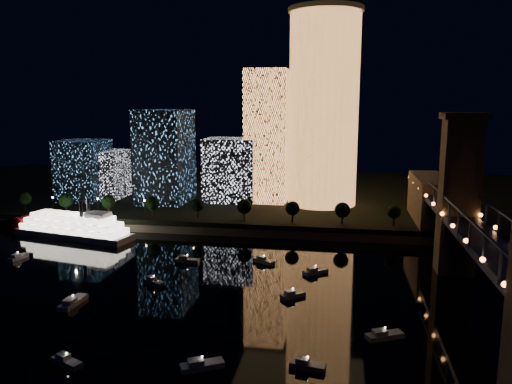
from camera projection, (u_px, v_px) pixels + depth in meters
The scene contains 11 objects.
ground at pixel (215, 325), 120.63m from camera, with size 520.00×520.00×0.00m, color black.
far_bank at pixel (287, 195), 275.33m from camera, with size 420.00×160.00×5.00m, color black.
seawall at pixel (266, 232), 199.88m from camera, with size 420.00×6.00×3.00m, color #6B5E4C.
tower_cylindrical at pixel (324, 109), 231.12m from camera, with size 34.00×34.00×89.61m.
tower_rectangular at pixel (267, 136), 240.55m from camera, with size 19.90×19.90×63.33m, color #E7914A.
midrise_blocks at pixel (152, 165), 245.40m from camera, with size 96.19×32.29×44.41m.
truss_bridge at pixel (503, 271), 110.55m from camera, with size 13.00×266.00×50.00m.
riverboat at pixel (69, 227), 198.62m from camera, with size 54.60×21.36×16.13m.
motorboats at pixel (178, 301), 133.08m from camera, with size 125.34×77.18×2.78m.
esplanade_trees at pixel (191, 205), 209.56m from camera, with size 165.77×6.43×8.71m.
street_lamps at pixel (193, 205), 215.80m from camera, with size 132.70×0.70×5.65m.
Camera 1 is at (28.72, -109.62, 53.36)m, focal length 35.00 mm.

